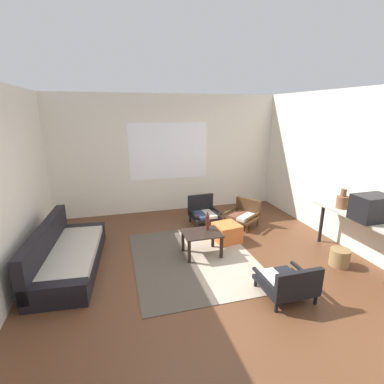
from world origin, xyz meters
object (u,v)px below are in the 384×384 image
object	(u,v)px
couch	(66,255)
coffee_table	(202,237)
armchair_corner	(244,214)
crt_television	(372,208)
armchair_striped_foreground	(289,283)
console_shelf	(355,220)
armchair_by_window	(203,211)
clay_vase	(342,201)
glass_bottle	(207,222)
wicker_basket	(340,257)
ottoman_orange	(227,233)

from	to	relation	value
couch	coffee_table	bearing A→B (deg)	-4.27
coffee_table	couch	bearing A→B (deg)	175.73
armchair_corner	crt_television	xyz separation A→B (m)	(1.02, -2.03, 0.72)
armchair_striped_foreground	armchair_corner	distance (m)	2.43
couch	console_shelf	size ratio (longest dim) A/B	1.40
armchair_by_window	clay_vase	size ratio (longest dim) A/B	1.88
armchair_corner	armchair_striped_foreground	bearing A→B (deg)	-102.21
console_shelf	crt_television	distance (m)	0.38
glass_bottle	wicker_basket	bearing A→B (deg)	-28.54
armchair_striped_foreground	wicker_basket	world-z (taller)	armchair_striped_foreground
armchair_corner	wicker_basket	xyz separation A→B (m)	(0.74, -1.88, -0.13)
couch	crt_television	size ratio (longest dim) A/B	4.05
crt_television	console_shelf	bearing A→B (deg)	89.30
crt_television	couch	bearing A→B (deg)	164.47
couch	glass_bottle	world-z (taller)	glass_bottle
armchair_corner	wicker_basket	distance (m)	2.02
couch	crt_television	bearing A→B (deg)	-15.53
armchair_by_window	glass_bottle	world-z (taller)	glass_bottle
ottoman_orange	clay_vase	world-z (taller)	clay_vase
armchair_striped_foreground	armchair_corner	bearing A→B (deg)	77.79
console_shelf	armchair_by_window	bearing A→B (deg)	130.13
couch	armchair_corner	distance (m)	3.45
crt_television	wicker_basket	world-z (taller)	crt_television
wicker_basket	armchair_corner	bearing A→B (deg)	111.39
wicker_basket	glass_bottle	bearing A→B (deg)	151.46
armchair_corner	ottoman_orange	world-z (taller)	armchair_corner
armchair_corner	console_shelf	bearing A→B (deg)	-60.06
coffee_table	glass_bottle	bearing A→B (deg)	36.27
armchair_striped_foreground	clay_vase	size ratio (longest dim) A/B	1.97
wicker_basket	armchair_striped_foreground	bearing A→B (deg)	-158.25
console_shelf	crt_television	world-z (taller)	crt_television
crt_television	armchair_striped_foreground	bearing A→B (deg)	-167.19
crt_television	glass_bottle	xyz separation A→B (m)	(-2.12, 1.15, -0.44)
ottoman_orange	glass_bottle	distance (m)	0.66
ottoman_orange	wicker_basket	world-z (taller)	ottoman_orange
armchair_by_window	armchair_striped_foreground	bearing A→B (deg)	-84.44
crt_television	glass_bottle	size ratio (longest dim) A/B	1.66
coffee_table	console_shelf	distance (m)	2.42
ottoman_orange	crt_television	bearing A→B (deg)	-40.77
armchair_by_window	glass_bottle	xyz separation A→B (m)	(-0.32, -1.24, 0.27)
clay_vase	wicker_basket	distance (m)	0.92
armchair_corner	couch	bearing A→B (deg)	-166.34
clay_vase	glass_bottle	distance (m)	2.24
console_shelf	glass_bottle	bearing A→B (deg)	157.20
armchair_corner	wicker_basket	world-z (taller)	armchair_corner
couch	clay_vase	xyz separation A→B (m)	(4.37, -0.66, 0.70)
ottoman_orange	armchair_by_window	bearing A→B (deg)	98.69
armchair_corner	crt_television	world-z (taller)	crt_television
armchair_corner	crt_television	distance (m)	2.38
armchair_corner	wicker_basket	bearing A→B (deg)	-68.61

